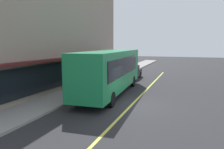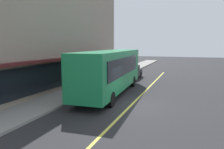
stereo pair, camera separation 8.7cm
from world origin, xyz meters
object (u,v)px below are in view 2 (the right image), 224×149
object	(u,v)px
car_black	(131,72)
bus	(111,70)
traffic_light	(85,62)
pedestrian_by_curb	(96,71)

from	to	relation	value
car_black	bus	bearing A→B (deg)	-176.35
bus	car_black	world-z (taller)	bus
bus	car_black	size ratio (longest dim) A/B	2.60
traffic_light	bus	bearing A→B (deg)	-96.41
bus	traffic_light	distance (m)	2.53
bus	car_black	xyz separation A→B (m)	(8.31, 0.53, -1.24)
pedestrian_by_curb	car_black	bearing A→B (deg)	-38.50
traffic_light	pedestrian_by_curb	distance (m)	4.69
car_black	pedestrian_by_curb	distance (m)	4.69
traffic_light	car_black	bearing A→B (deg)	-13.49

